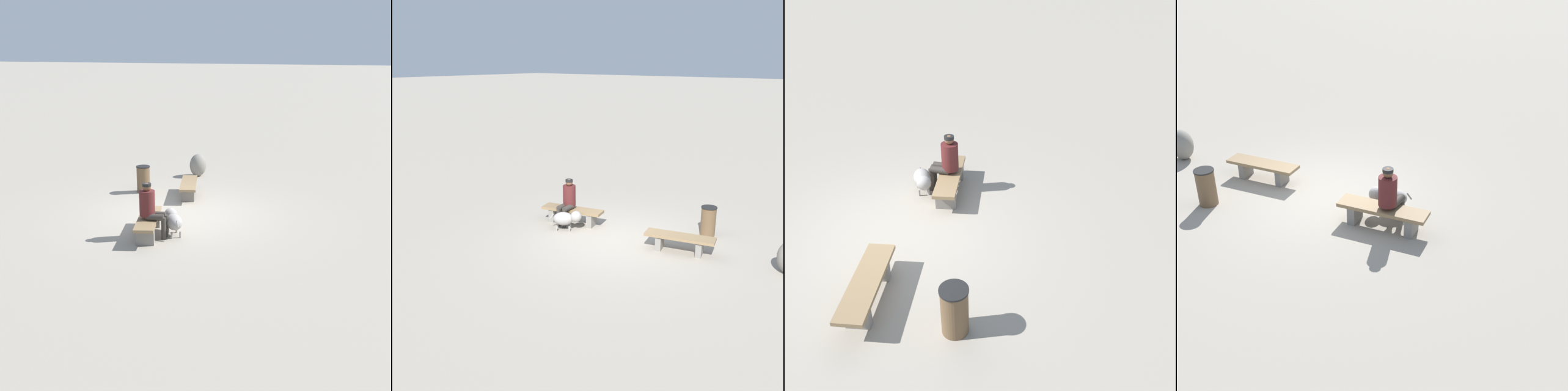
% 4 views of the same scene
% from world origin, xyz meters
% --- Properties ---
extents(ground, '(210.00, 210.00, 0.06)m').
position_xyz_m(ground, '(0.00, 0.00, -0.03)').
color(ground, '#9E9384').
extents(bench_left, '(1.70, 0.82, 0.42)m').
position_xyz_m(bench_left, '(-1.62, -0.33, 0.30)').
color(bench_left, gray).
rests_on(bench_left, ground).
extents(bench_right, '(1.79, 0.85, 0.43)m').
position_xyz_m(bench_right, '(1.64, -0.28, 0.30)').
color(bench_right, gray).
rests_on(bench_right, ground).
extents(seated_person, '(0.39, 0.63, 1.26)m').
position_xyz_m(seated_person, '(1.72, -0.19, 0.72)').
color(seated_person, '#511E1E').
rests_on(seated_person, ground).
extents(dog, '(0.76, 0.63, 0.55)m').
position_xyz_m(dog, '(1.41, 0.23, 0.34)').
color(dog, gray).
rests_on(dog, ground).
extents(trash_bin, '(0.40, 0.40, 0.78)m').
position_xyz_m(trash_bin, '(-1.71, -1.75, 0.39)').
color(trash_bin, brown).
rests_on(trash_bin, ground).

